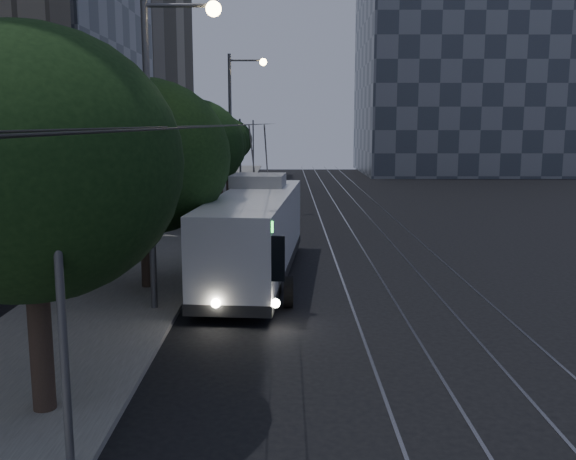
{
  "coord_description": "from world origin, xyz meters",
  "views": [
    {
      "loc": [
        -1.78,
        -19.7,
        5.66
      ],
      "look_at": [
        -1.7,
        3.27,
        1.83
      ],
      "focal_mm": 40.0,
      "sensor_mm": 36.0,
      "label": 1
    }
  ],
  "objects_px": {
    "car_white_c": "(262,197)",
    "trolleybus": "(256,233)",
    "pickup_silver": "(263,227)",
    "streetlamp_near": "(162,124)",
    "car_white_a": "(269,213)",
    "streetlamp_far": "(237,119)",
    "car_white_d": "(271,181)",
    "car_white_b": "(267,204)"
  },
  "relations": [
    {
      "from": "pickup_silver",
      "to": "car_white_c",
      "type": "xyz_separation_m",
      "value": [
        -0.59,
        13.62,
        -0.09
      ]
    },
    {
      "from": "trolleybus",
      "to": "pickup_silver",
      "type": "bearing_deg",
      "value": 95.01
    },
    {
      "from": "car_white_b",
      "to": "car_white_a",
      "type": "bearing_deg",
      "value": -100.01
    },
    {
      "from": "car_white_a",
      "to": "car_white_c",
      "type": "xyz_separation_m",
      "value": [
        -0.77,
        8.93,
        -0.09
      ]
    },
    {
      "from": "trolleybus",
      "to": "pickup_silver",
      "type": "relative_size",
      "value": 2.35
    },
    {
      "from": "car_white_d",
      "to": "streetlamp_near",
      "type": "bearing_deg",
      "value": -110.96
    },
    {
      "from": "car_white_c",
      "to": "trolleybus",
      "type": "bearing_deg",
      "value": -81.6
    },
    {
      "from": "trolleybus",
      "to": "car_white_a",
      "type": "xyz_separation_m",
      "value": [
        0.2,
        12.03,
        -0.94
      ]
    },
    {
      "from": "streetlamp_near",
      "to": "car_white_b",
      "type": "bearing_deg",
      "value": 83.2
    },
    {
      "from": "car_white_b",
      "to": "pickup_silver",
      "type": "bearing_deg",
      "value": -103.07
    },
    {
      "from": "trolleybus",
      "to": "car_white_a",
      "type": "relative_size",
      "value": 2.87
    },
    {
      "from": "trolleybus",
      "to": "pickup_silver",
      "type": "height_order",
      "value": "trolleybus"
    },
    {
      "from": "car_white_a",
      "to": "car_white_d",
      "type": "xyz_separation_m",
      "value": [
        -0.36,
        19.0,
        0.06
      ]
    },
    {
      "from": "trolleybus",
      "to": "car_white_c",
      "type": "xyz_separation_m",
      "value": [
        -0.57,
        20.96,
        -1.03
      ]
    },
    {
      "from": "trolleybus",
      "to": "car_white_c",
      "type": "distance_m",
      "value": 21.0
    },
    {
      "from": "car_white_b",
      "to": "car_white_c",
      "type": "bearing_deg",
      "value": 82.81
    },
    {
      "from": "trolleybus",
      "to": "car_white_d",
      "type": "bearing_deg",
      "value": 95.42
    },
    {
      "from": "car_white_d",
      "to": "trolleybus",
      "type": "bearing_deg",
      "value": -106.95
    },
    {
      "from": "trolleybus",
      "to": "car_white_a",
      "type": "height_order",
      "value": "trolleybus"
    },
    {
      "from": "car_white_b",
      "to": "car_white_d",
      "type": "distance_m",
      "value": 15.07
    },
    {
      "from": "car_white_a",
      "to": "car_white_b",
      "type": "bearing_deg",
      "value": 108.02
    },
    {
      "from": "car_white_a",
      "to": "streetlamp_near",
      "type": "relative_size",
      "value": 0.46
    },
    {
      "from": "car_white_a",
      "to": "streetlamp_far",
      "type": "distance_m",
      "value": 7.47
    },
    {
      "from": "car_white_c",
      "to": "streetlamp_near",
      "type": "height_order",
      "value": "streetlamp_near"
    },
    {
      "from": "car_white_d",
      "to": "streetlamp_far",
      "type": "distance_m",
      "value": 15.09
    },
    {
      "from": "car_white_a",
      "to": "streetlamp_near",
      "type": "distance_m",
      "value": 17.4
    },
    {
      "from": "streetlamp_far",
      "to": "trolleybus",
      "type": "bearing_deg",
      "value": -83.56
    },
    {
      "from": "car_white_a",
      "to": "streetlamp_near",
      "type": "bearing_deg",
      "value": -84.52
    },
    {
      "from": "pickup_silver",
      "to": "car_white_b",
      "type": "height_order",
      "value": "car_white_b"
    },
    {
      "from": "car_white_d",
      "to": "streetlamp_near",
      "type": "distance_m",
      "value": 35.88
    },
    {
      "from": "pickup_silver",
      "to": "car_white_b",
      "type": "bearing_deg",
      "value": 93.92
    },
    {
      "from": "streetlamp_near",
      "to": "car_white_d",
      "type": "bearing_deg",
      "value": 86.28
    },
    {
      "from": "car_white_c",
      "to": "streetlamp_far",
      "type": "xyz_separation_m",
      "value": [
        -1.34,
        -4.01,
        5.3
      ]
    },
    {
      "from": "pickup_silver",
      "to": "car_white_b",
      "type": "relative_size",
      "value": 1.01
    },
    {
      "from": "pickup_silver",
      "to": "car_white_d",
      "type": "bearing_deg",
      "value": 94.04
    },
    {
      "from": "pickup_silver",
      "to": "car_white_a",
      "type": "xyz_separation_m",
      "value": [
        0.19,
        4.69,
        0.0
      ]
    },
    {
      "from": "pickup_silver",
      "to": "car_white_a",
      "type": "bearing_deg",
      "value": 91.36
    },
    {
      "from": "trolleybus",
      "to": "car_white_a",
      "type": "bearing_deg",
      "value": 94.17
    },
    {
      "from": "car_white_a",
      "to": "car_white_d",
      "type": "bearing_deg",
      "value": 105.75
    },
    {
      "from": "car_white_a",
      "to": "streetlamp_near",
      "type": "xyz_separation_m",
      "value": [
        -2.66,
        -16.47,
        4.92
      ]
    },
    {
      "from": "car_white_d",
      "to": "streetlamp_near",
      "type": "xyz_separation_m",
      "value": [
        -2.3,
        -35.47,
        4.86
      ]
    },
    {
      "from": "car_white_a",
      "to": "car_white_c",
      "type": "relative_size",
      "value": 1.11
    }
  ]
}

